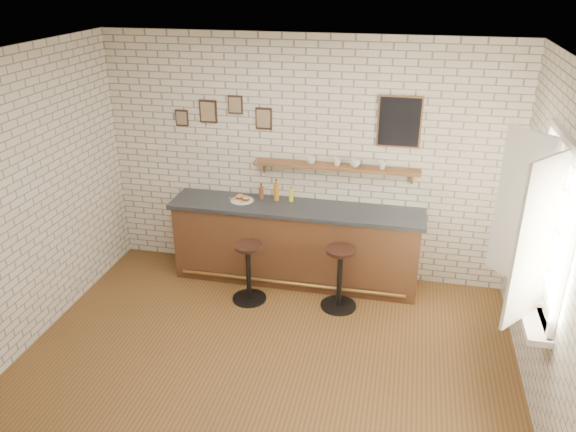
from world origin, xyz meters
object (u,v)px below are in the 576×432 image
object	(u,v)px
shelf_cup_a	(311,160)
shelf_cup_d	(382,165)
bitters_bottle_brown	(261,193)
bar_stool_left	(248,270)
bitters_bottle_amber	(276,192)
bar_counter	(296,244)
condiment_bottle_yellow	(291,195)
book_upper	(527,298)
bar_stool_right	(340,276)
ciabatta_sandwich	(243,198)
shelf_cup_b	(337,162)
bitters_bottle_white	(276,193)
sandwich_plate	(242,200)
book_lower	(526,298)
shelf_cup_c	(355,163)

from	to	relation	value
shelf_cup_a	shelf_cup_d	bearing A→B (deg)	-32.94
bitters_bottle_brown	bar_stool_left	size ratio (longest dim) A/B	0.27
bitters_bottle_brown	bitters_bottle_amber	size ratio (longest dim) A/B	0.73
bar_counter	shelf_cup_a	distance (m)	1.07
condiment_bottle_yellow	bar_stool_left	world-z (taller)	condiment_bottle_yellow
shelf_cup_a	book_upper	world-z (taller)	shelf_cup_a
condiment_bottle_yellow	shelf_cup_d	bearing A→B (deg)	2.41
bitters_bottle_brown	shelf_cup_a	world-z (taller)	shelf_cup_a
bar_stool_right	bar_stool_left	bearing A→B (deg)	-176.05
ciabatta_sandwich	shelf_cup_b	distance (m)	1.25
bitters_bottle_white	shelf_cup_d	size ratio (longest dim) A/B	2.55
bar_stool_left	shelf_cup_b	world-z (taller)	shelf_cup_b
bar_stool_right	shelf_cup_b	size ratio (longest dim) A/B	7.78
sandwich_plate	book_lower	bearing A→B (deg)	-25.21
shelf_cup_d	condiment_bottle_yellow	bearing A→B (deg)	-170.14
bar_stool_right	shelf_cup_c	bearing A→B (deg)	86.55
bitters_bottle_white	shelf_cup_b	world-z (taller)	shelf_cup_b
ciabatta_sandwich	bar_stool_left	distance (m)	0.93
bar_stool_left	shelf_cup_d	size ratio (longest dim) A/B	8.36
sandwich_plate	bar_counter	bearing A→B (deg)	-2.72
bitters_bottle_brown	bar_stool_left	bearing A→B (deg)	-87.90
bitters_bottle_amber	bar_counter	bearing A→B (deg)	-29.03
bar_stool_right	book_lower	distance (m)	2.09
ciabatta_sandwich	book_lower	size ratio (longest dim) A/B	0.87
bitters_bottle_white	shelf_cup_b	xyz separation A→B (m)	(0.74, 0.05, 0.44)
shelf_cup_d	book_upper	world-z (taller)	shelf_cup_d
shelf_cup_c	book_lower	world-z (taller)	shelf_cup_c
book_upper	shelf_cup_c	bearing A→B (deg)	130.80
bitters_bottle_white	bitters_bottle_amber	distance (m)	0.02
bitters_bottle_white	bar_stool_right	bearing A→B (deg)	-36.23
bitters_bottle_amber	bar_stool_left	bearing A→B (deg)	-102.61
sandwich_plate	bitters_bottle_amber	distance (m)	0.44
book_lower	bar_stool_left	bearing A→B (deg)	175.07
bar_counter	shelf_cup_d	distance (m)	1.44
ciabatta_sandwich	shelf_cup_c	distance (m)	1.44
bitters_bottle_white	bitters_bottle_amber	xyz separation A→B (m)	(0.00, -0.00, 0.02)
bitters_bottle_brown	book_lower	bearing A→B (deg)	-28.73
sandwich_plate	condiment_bottle_yellow	bearing A→B (deg)	11.63
bitters_bottle_brown	bitters_bottle_white	distance (m)	0.19
bar_counter	sandwich_plate	xyz separation A→B (m)	(-0.69, 0.03, 0.51)
bar_counter	sandwich_plate	bearing A→B (deg)	177.28
shelf_cup_a	book_lower	xyz separation A→B (m)	(2.28, -1.63, -0.60)
bitters_bottle_amber	condiment_bottle_yellow	world-z (taller)	bitters_bottle_amber
sandwich_plate	book_upper	distance (m)	3.46
book_upper	bar_counter	bearing A→B (deg)	143.15
shelf_cup_b	shelf_cup_c	distance (m)	0.21
bitters_bottle_white	ciabatta_sandwich	bearing A→B (deg)	-162.76
bar_stool_left	bar_stool_right	distance (m)	1.07
ciabatta_sandwich	shelf_cup_d	size ratio (longest dim) A/B	2.40
sandwich_plate	bitters_bottle_white	world-z (taller)	bitters_bottle_white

